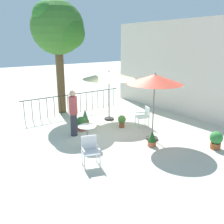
# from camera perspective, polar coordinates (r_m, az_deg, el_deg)

# --- Properties ---
(ground_plane) EXTENTS (60.00, 60.00, 0.00)m
(ground_plane) POSITION_cam_1_polar(r_m,az_deg,el_deg) (9.72, 1.14, -5.09)
(ground_plane) COLOR beige
(villa_facade) EXTENTS (10.09, 0.30, 4.55)m
(villa_facade) POSITION_cam_1_polar(r_m,az_deg,el_deg) (12.23, 17.63, 9.55)
(villa_facade) COLOR silver
(villa_facade) RESTS_ON ground
(terrace_railing) EXTENTS (0.03, 5.37, 1.01)m
(terrace_railing) POSITION_cam_1_polar(r_m,az_deg,el_deg) (12.41, -8.90, 2.70)
(terrace_railing) COLOR black
(terrace_railing) RESTS_ON ground
(shade_tree) EXTENTS (2.65, 2.52, 5.42)m
(shade_tree) POSITION_cam_1_polar(r_m,az_deg,el_deg) (12.44, -12.41, 18.59)
(shade_tree) COLOR brown
(shade_tree) RESTS_ON ground
(patio_umbrella_0) EXTENTS (1.98, 1.98, 2.49)m
(patio_umbrella_0) POSITION_cam_1_polar(r_m,az_deg,el_deg) (8.70, 10.02, 7.40)
(patio_umbrella_0) COLOR #2D2D2D
(patio_umbrella_0) RESTS_ON ground
(patio_umbrella_1) EXTENTS (2.38, 2.38, 2.30)m
(patio_umbrella_1) POSITION_cam_1_polar(r_m,az_deg,el_deg) (11.00, -0.71, 8.50)
(patio_umbrella_1) COLOR #2D2D2D
(patio_umbrella_1) RESTS_ON ground
(cafe_table_0) EXTENTS (0.63, 0.63, 0.76)m
(cafe_table_0) POSITION_cam_1_polar(r_m,az_deg,el_deg) (8.43, -5.81, -4.79)
(cafe_table_0) COLOR white
(cafe_table_0) RESTS_ON ground
(patio_chair_0) EXTENTS (0.56, 0.59, 0.89)m
(patio_chair_0) POSITION_cam_1_polar(r_m,az_deg,el_deg) (7.18, -5.17, -8.58)
(patio_chair_0) COLOR white
(patio_chair_0) RESTS_ON ground
(patio_chair_1) EXTENTS (0.60, 0.62, 0.87)m
(patio_chair_1) POSITION_cam_1_polar(r_m,az_deg,el_deg) (10.45, 7.50, -0.75)
(patio_chair_1) COLOR white
(patio_chair_1) RESTS_ON ground
(potted_plant_0) EXTENTS (0.30, 0.30, 0.57)m
(potted_plant_0) POSITION_cam_1_polar(r_m,az_deg,el_deg) (8.61, 9.38, -6.14)
(potted_plant_0) COLOR #C76240
(potted_plant_0) RESTS_ON ground
(potted_plant_1) EXTENTS (0.44, 0.44, 0.59)m
(potted_plant_1) POSITION_cam_1_polar(r_m,az_deg,el_deg) (10.03, -7.17, -2.65)
(potted_plant_1) COLOR #A2533C
(potted_plant_1) RESTS_ON ground
(potted_plant_2) EXTENTS (0.43, 0.43, 0.62)m
(potted_plant_2) POSITION_cam_1_polar(r_m,az_deg,el_deg) (9.01, 23.22, -5.96)
(potted_plant_2) COLOR #A4542D
(potted_plant_2) RESTS_ON ground
(potted_plant_3) EXTENTS (0.34, 0.34, 0.53)m
(potted_plant_3) POSITION_cam_1_polar(r_m,az_deg,el_deg) (10.32, 2.31, -1.98)
(potted_plant_3) COLOR #9C4E2D
(potted_plant_3) RESTS_ON ground
(potted_plant_4) EXTENTS (0.33, 0.33, 0.77)m
(potted_plant_4) POSITION_cam_1_polar(r_m,az_deg,el_deg) (10.49, -6.30, -1.48)
(potted_plant_4) COLOR #975129
(potted_plant_4) RESTS_ON ground
(standing_person) EXTENTS (0.40, 0.40, 1.78)m
(standing_person) POSITION_cam_1_polar(r_m,az_deg,el_deg) (9.36, -9.06, -0.14)
(standing_person) COLOR #33333D
(standing_person) RESTS_ON ground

